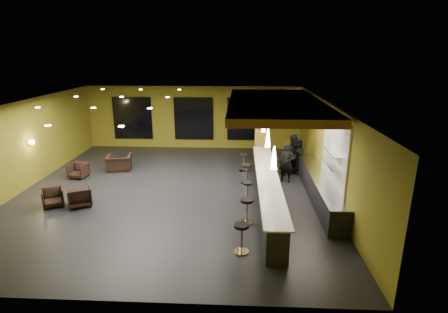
{
  "coord_description": "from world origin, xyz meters",
  "views": [
    {
      "loc": [
        2.65,
        -12.92,
        5.39
      ],
      "look_at": [
        2.0,
        0.5,
        1.3
      ],
      "focal_mm": 28.0,
      "sensor_mm": 36.0,
      "label": 1
    }
  ],
  "objects_px": {
    "bar_stool_3": "(246,172)",
    "armchair_d": "(119,163)",
    "bar_stool_1": "(247,208)",
    "armchair_a": "(53,197)",
    "bar_stool_4": "(244,160)",
    "bar_counter": "(267,190)",
    "prep_counter": "(319,188)",
    "bar_stool_0": "(241,234)",
    "pendant_0": "(274,158)",
    "pendant_1": "(268,138)",
    "staff_c": "(297,155)",
    "staff_a": "(287,163)",
    "armchair_b": "(80,196)",
    "armchair_c": "(78,171)",
    "staff_b": "(294,155)",
    "bar_stool_2": "(247,189)",
    "column": "(261,129)",
    "pendant_2": "(264,124)"
  },
  "relations": [
    {
      "from": "bar_stool_3",
      "to": "armchair_d",
      "type": "bearing_deg",
      "value": 165.69
    },
    {
      "from": "armchair_d",
      "to": "bar_stool_1",
      "type": "xyz_separation_m",
      "value": [
        5.89,
        -4.99,
        0.18
      ]
    },
    {
      "from": "armchair_a",
      "to": "bar_stool_4",
      "type": "xyz_separation_m",
      "value": [
        6.9,
        4.05,
        0.22
      ]
    },
    {
      "from": "bar_counter",
      "to": "prep_counter",
      "type": "distance_m",
      "value": 2.06
    },
    {
      "from": "armchair_a",
      "to": "bar_stool_0",
      "type": "distance_m",
      "value": 7.31
    },
    {
      "from": "bar_stool_1",
      "to": "pendant_0",
      "type": "bearing_deg",
      "value": -25.47
    },
    {
      "from": "bar_stool_3",
      "to": "pendant_1",
      "type": "bearing_deg",
      "value": -61.41
    },
    {
      "from": "pendant_1",
      "to": "armchair_d",
      "type": "relative_size",
      "value": 0.63
    },
    {
      "from": "staff_c",
      "to": "bar_stool_0",
      "type": "distance_m",
      "value": 7.3
    },
    {
      "from": "staff_a",
      "to": "armchair_b",
      "type": "distance_m",
      "value": 8.23
    },
    {
      "from": "bar_stool_0",
      "to": "armchair_c",
      "type": "bearing_deg",
      "value": 141.99
    },
    {
      "from": "staff_b",
      "to": "staff_a",
      "type": "bearing_deg",
      "value": -132.11
    },
    {
      "from": "prep_counter",
      "to": "staff_a",
      "type": "xyz_separation_m",
      "value": [
        -1.03,
        1.71,
        0.41
      ]
    },
    {
      "from": "armchair_b",
      "to": "bar_stool_2",
      "type": "xyz_separation_m",
      "value": [
        6.04,
        0.69,
        0.11
      ]
    },
    {
      "from": "staff_c",
      "to": "bar_stool_2",
      "type": "relative_size",
      "value": 2.18
    },
    {
      "from": "pendant_1",
      "to": "bar_stool_4",
      "type": "bearing_deg",
      "value": 105.83
    },
    {
      "from": "pendant_1",
      "to": "armchair_a",
      "type": "relative_size",
      "value": 0.97
    },
    {
      "from": "pendant_1",
      "to": "bar_stool_3",
      "type": "relative_size",
      "value": 0.82
    },
    {
      "from": "bar_counter",
      "to": "bar_stool_3",
      "type": "height_order",
      "value": "bar_counter"
    },
    {
      "from": "staff_b",
      "to": "bar_stool_2",
      "type": "height_order",
      "value": "staff_b"
    },
    {
      "from": "bar_counter",
      "to": "bar_stool_3",
      "type": "relative_size",
      "value": 9.37
    },
    {
      "from": "armchair_d",
      "to": "bar_stool_2",
      "type": "height_order",
      "value": "bar_stool_2"
    },
    {
      "from": "pendant_1",
      "to": "bar_stool_1",
      "type": "distance_m",
      "value": 2.9
    },
    {
      "from": "pendant_1",
      "to": "bar_stool_0",
      "type": "bearing_deg",
      "value": -103.63
    },
    {
      "from": "staff_a",
      "to": "bar_stool_2",
      "type": "distance_m",
      "value": 2.72
    },
    {
      "from": "staff_c",
      "to": "armchair_a",
      "type": "relative_size",
      "value": 2.25
    },
    {
      "from": "column",
      "to": "armchair_b",
      "type": "relative_size",
      "value": 4.31
    },
    {
      "from": "pendant_0",
      "to": "armchair_a",
      "type": "bearing_deg",
      "value": 170.09
    },
    {
      "from": "armchair_a",
      "to": "bar_stool_1",
      "type": "bearing_deg",
      "value": -38.08
    },
    {
      "from": "staff_b",
      "to": "armchair_d",
      "type": "relative_size",
      "value": 1.69
    },
    {
      "from": "staff_a",
      "to": "armchair_a",
      "type": "height_order",
      "value": "staff_a"
    },
    {
      "from": "column",
      "to": "bar_stool_4",
      "type": "xyz_separation_m",
      "value": [
        -0.82,
        -1.2,
        -1.2
      ]
    },
    {
      "from": "pendant_0",
      "to": "bar_stool_2",
      "type": "distance_m",
      "value": 2.92
    },
    {
      "from": "column",
      "to": "staff_c",
      "type": "distance_m",
      "value": 2.16
    },
    {
      "from": "armchair_c",
      "to": "armchair_d",
      "type": "relative_size",
      "value": 0.66
    },
    {
      "from": "armchair_d",
      "to": "prep_counter",
      "type": "bearing_deg",
      "value": 151.72
    },
    {
      "from": "pendant_0",
      "to": "pendant_1",
      "type": "xyz_separation_m",
      "value": [
        0.0,
        2.5,
        0.0
      ]
    },
    {
      "from": "column",
      "to": "staff_a",
      "type": "height_order",
      "value": "column"
    },
    {
      "from": "prep_counter",
      "to": "armchair_d",
      "type": "relative_size",
      "value": 5.42
    },
    {
      "from": "prep_counter",
      "to": "armchair_c",
      "type": "distance_m",
      "value": 10.26
    },
    {
      "from": "column",
      "to": "armchair_c",
      "type": "height_order",
      "value": "column"
    },
    {
      "from": "bar_counter",
      "to": "armchair_d",
      "type": "relative_size",
      "value": 7.23
    },
    {
      "from": "pendant_0",
      "to": "staff_b",
      "type": "height_order",
      "value": "pendant_0"
    },
    {
      "from": "staff_b",
      "to": "armchair_d",
      "type": "height_order",
      "value": "staff_b"
    },
    {
      "from": "pendant_2",
      "to": "staff_c",
      "type": "bearing_deg",
      "value": 17.02
    },
    {
      "from": "pendant_2",
      "to": "staff_a",
      "type": "xyz_separation_m",
      "value": [
        0.97,
        -0.79,
        -1.51
      ]
    },
    {
      "from": "staff_c",
      "to": "bar_stool_1",
      "type": "relative_size",
      "value": 1.94
    },
    {
      "from": "prep_counter",
      "to": "armchair_a",
      "type": "height_order",
      "value": "prep_counter"
    },
    {
      "from": "column",
      "to": "armchair_b",
      "type": "bearing_deg",
      "value": -142.6
    },
    {
      "from": "armchair_d",
      "to": "bar_stool_0",
      "type": "distance_m",
      "value": 8.82
    }
  ]
}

